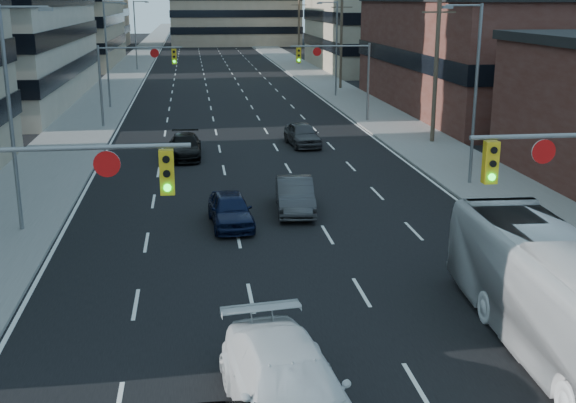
{
  "coord_description": "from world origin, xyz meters",
  "views": [
    {
      "loc": [
        -3.44,
        -9.21,
        9.18
      ],
      "look_at": [
        -0.15,
        15.42,
        2.2
      ],
      "focal_mm": 45.0,
      "sensor_mm": 36.0,
      "label": 1
    }
  ],
  "objects": [
    {
      "name": "signal_far_right",
      "position": [
        7.68,
        45.0,
        4.3
      ],
      "size": [
        6.09,
        0.33,
        6.0
      ],
      "color": "slate",
      "rests_on": "ground"
    },
    {
      "name": "office_left_far",
      "position": [
        -24.0,
        100.0,
        8.0
      ],
      "size": [
        20.0,
        30.0,
        16.0
      ],
      "primitive_type": "cube",
      "color": "gray",
      "rests_on": "ground"
    },
    {
      "name": "road_surface",
      "position": [
        0.0,
        130.0,
        0.01
      ],
      "size": [
        18.0,
        300.0,
        0.02
      ],
      "primitive_type": "cube",
      "color": "black",
      "rests_on": "ground"
    },
    {
      "name": "transit_bus",
      "position": [
        6.0,
        7.06,
        1.58
      ],
      "size": [
        3.17,
        11.48,
        3.17
      ],
      "primitive_type": "imported",
      "rotation": [
        0.0,
        0.0,
        -0.05
      ],
      "color": "silver",
      "rests_on": "ground"
    },
    {
      "name": "sidewalk_right",
      "position": [
        11.5,
        130.0,
        0.07
      ],
      "size": [
        5.0,
        300.0,
        0.15
      ],
      "primitive_type": "cube",
      "color": "slate",
      "rests_on": "ground"
    },
    {
      "name": "bg_block_right",
      "position": [
        32.0,
        130.0,
        6.0
      ],
      "size": [
        22.0,
        22.0,
        12.0
      ],
      "primitive_type": "cube",
      "color": "gray",
      "rests_on": "ground"
    },
    {
      "name": "utility_pole_block",
      "position": [
        12.2,
        36.0,
        5.78
      ],
      "size": [
        2.2,
        0.28,
        11.0
      ],
      "color": "#4C3D2D",
      "rests_on": "ground"
    },
    {
      "name": "streetlight_right_near",
      "position": [
        10.34,
        25.0,
        5.05
      ],
      "size": [
        2.03,
        0.22,
        9.0
      ],
      "color": "slate",
      "rests_on": "ground"
    },
    {
      "name": "utility_pole_midblock",
      "position": [
        12.2,
        66.0,
        5.78
      ],
      "size": [
        2.2,
        0.28,
        11.0
      ],
      "color": "#4C3D2D",
      "rests_on": "ground"
    },
    {
      "name": "streetlight_left_near",
      "position": [
        -10.34,
        20.0,
        5.05
      ],
      "size": [
        2.03,
        0.22,
        9.0
      ],
      "color": "slate",
      "rests_on": "ground"
    },
    {
      "name": "sedan_black_far",
      "position": [
        -3.96,
        33.59,
        0.7
      ],
      "size": [
        2.04,
        4.84,
        1.39
      ],
      "primitive_type": "imported",
      "rotation": [
        0.0,
        0.0,
        -0.02
      ],
      "color": "black",
      "rests_on": "ground"
    },
    {
      "name": "streetlight_left_far",
      "position": [
        -10.34,
        90.0,
        5.05
      ],
      "size": [
        2.03,
        0.22,
        9.0
      ],
      "color": "slate",
      "rests_on": "ground"
    },
    {
      "name": "sedan_grey_center",
      "position": [
        0.97,
        21.51,
        0.75
      ],
      "size": [
        1.93,
        4.66,
        1.5
      ],
      "primitive_type": "imported",
      "rotation": [
        0.0,
        0.0,
        -0.08
      ],
      "color": "#323234",
      "rests_on": "ground"
    },
    {
      "name": "signal_far_left",
      "position": [
        -7.68,
        45.0,
        4.3
      ],
      "size": [
        6.09,
        0.33,
        6.0
      ],
      "color": "slate",
      "rests_on": "ground"
    },
    {
      "name": "storefront_right_mid",
      "position": [
        24.0,
        50.0,
        4.5
      ],
      "size": [
        20.0,
        30.0,
        9.0
      ],
      "primitive_type": "cube",
      "color": "#472119",
      "rests_on": "ground"
    },
    {
      "name": "sedan_blue",
      "position": [
        -2.0,
        19.77,
        0.71
      ],
      "size": [
        1.94,
        4.25,
        1.41
      ],
      "primitive_type": "imported",
      "rotation": [
        0.0,
        0.0,
        0.07
      ],
      "color": "black",
      "rests_on": "ground"
    },
    {
      "name": "streetlight_right_far",
      "position": [
        10.34,
        60.0,
        5.05
      ],
      "size": [
        2.03,
        0.22,
        9.0
      ],
      "color": "slate",
      "rests_on": "ground"
    },
    {
      "name": "office_right_far",
      "position": [
        25.0,
        88.0,
        7.0
      ],
      "size": [
        22.0,
        28.0,
        14.0
      ],
      "primitive_type": "cube",
      "color": "gray",
      "rests_on": "ground"
    },
    {
      "name": "signal_near_left",
      "position": [
        -7.45,
        8.0,
        4.33
      ],
      "size": [
        6.59,
        0.33,
        6.0
      ],
      "color": "slate",
      "rests_on": "ground"
    },
    {
      "name": "streetlight_left_mid",
      "position": [
        -10.34,
        55.0,
        5.05
      ],
      "size": [
        2.03,
        0.22,
        9.0
      ],
      "color": "slate",
      "rests_on": "ground"
    },
    {
      "name": "white_van",
      "position": [
        -1.54,
        4.88,
        0.87
      ],
      "size": [
        3.17,
        6.27,
        1.74
      ],
      "primitive_type": "imported",
      "rotation": [
        0.0,
        0.0,
        0.12
      ],
      "color": "silver",
      "rests_on": "ground"
    },
    {
      "name": "sedan_grey_right",
      "position": [
        3.59,
        36.37,
        0.76
      ],
      "size": [
        2.19,
        4.59,
        1.51
      ],
      "primitive_type": "imported",
      "rotation": [
        0.0,
        0.0,
        0.09
      ],
      "color": "#38383B",
      "rests_on": "ground"
    },
    {
      "name": "sidewalk_left",
      "position": [
        -11.5,
        130.0,
        0.07
      ],
      "size": [
        5.0,
        300.0,
        0.15
      ],
      "primitive_type": "cube",
      "color": "slate",
      "rests_on": "ground"
    },
    {
      "name": "utility_pole_distant",
      "position": [
        12.2,
        96.0,
        5.78
      ],
      "size": [
        2.2,
        0.28,
        11.0
      ],
      "color": "#4C3D2D",
      "rests_on": "ground"
    }
  ]
}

